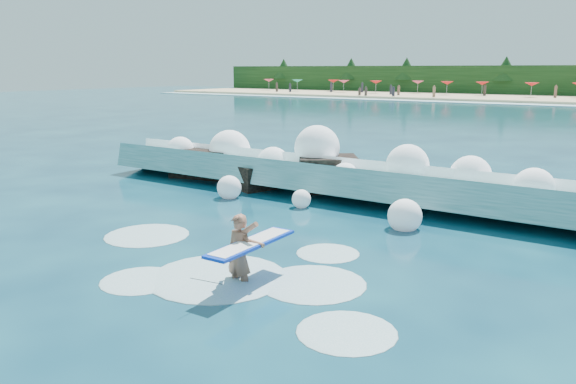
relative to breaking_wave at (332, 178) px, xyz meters
The scene contains 6 objects.
ground 7.20m from the breaking_wave, 89.35° to the right, with size 200.00×200.00×0.00m, color #07273D.
breaking_wave is the anchor object (origin of this frame).
rock_cluster 3.55m from the breaking_wave, behind, with size 8.51×3.52×1.48m.
surfer_with_board 9.02m from the breaking_wave, 72.29° to the right, with size 0.92×2.93×1.78m.
wave_spray 0.84m from the breaking_wave, behind, with size 15.16×4.78×2.49m.
surf_foam 8.52m from the breaking_wave, 76.06° to the right, with size 9.26×5.47×0.15m.
Camera 1 is at (9.75, -10.12, 4.42)m, focal length 35.00 mm.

